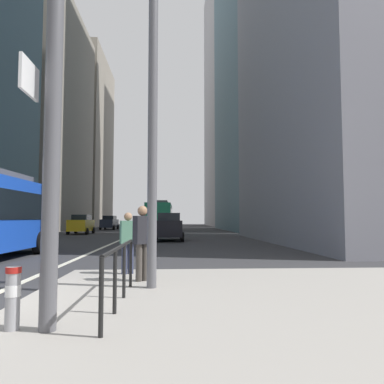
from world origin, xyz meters
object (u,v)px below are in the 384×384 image
object	(u,v)px
car_oncoming_mid	(81,224)
car_oncoming_far	(109,222)
car_receding_near	(170,222)
pedestrian_waiting	(142,239)
street_lamp_post	(153,45)
city_bus_red_receding	(160,216)
bollard_right	(13,295)
car_receding_far	(169,227)
pedestrian_walking	(128,240)

from	to	relation	value
car_oncoming_mid	car_oncoming_far	xyz separation A→B (m)	(0.42, 15.05, 0.00)
car_receding_near	pedestrian_waiting	bearing A→B (deg)	-90.52
street_lamp_post	city_bus_red_receding	bearing A→B (deg)	91.31
car_oncoming_far	pedestrian_waiting	distance (m)	45.93
street_lamp_post	car_receding_near	bearing A→B (deg)	89.74
car_oncoming_mid	street_lamp_post	size ratio (longest dim) A/B	0.55
city_bus_red_receding	bollard_right	bearing A→B (deg)	-91.30
car_receding_near	car_oncoming_mid	bearing A→B (deg)	-108.51
car_receding_near	car_oncoming_far	xyz separation A→B (m)	(-8.43, -11.38, 0.00)
bollard_right	city_bus_red_receding	bearing A→B (deg)	88.70
car_receding_far	street_lamp_post	distance (m)	19.54
car_receding_near	pedestrian_waiting	distance (m)	56.63
street_lamp_post	pedestrian_walking	world-z (taller)	street_lamp_post
car_receding_near	bollard_right	size ratio (longest dim) A/B	5.29
car_receding_far	pedestrian_waiting	world-z (taller)	car_receding_far
car_receding_near	pedestrian_walking	bearing A→B (deg)	-91.00
car_oncoming_far	pedestrian_walking	size ratio (longest dim) A/B	2.94
pedestrian_waiting	car_receding_near	bearing A→B (deg)	89.48
bollard_right	car_receding_far	bearing A→B (deg)	85.05
city_bus_red_receding	pedestrian_waiting	size ratio (longest dim) A/B	6.85
car_oncoming_mid	pedestrian_waiting	bearing A→B (deg)	-74.57
city_bus_red_receding	car_oncoming_far	distance (m)	13.93
car_oncoming_mid	car_receding_far	world-z (taller)	same
car_receding_far	bollard_right	size ratio (longest dim) A/B	5.58
city_bus_red_receding	car_oncoming_far	world-z (taller)	city_bus_red_receding
car_oncoming_mid	pedestrian_waiting	distance (m)	31.32
car_oncoming_mid	bollard_right	world-z (taller)	car_oncoming_mid
street_lamp_post	car_oncoming_far	bearing A→B (deg)	100.05
car_oncoming_mid	street_lamp_post	distance (m)	32.50
city_bus_red_receding	car_receding_near	xyz separation A→B (m)	(1.04, 23.15, -0.85)
car_receding_near	pedestrian_walking	size ratio (longest dim) A/B	2.69
city_bus_red_receding	car_oncoming_far	size ratio (longest dim) A/B	2.53
street_lamp_post	pedestrian_waiting	bearing A→B (deg)	106.80
car_oncoming_far	city_bus_red_receding	bearing A→B (deg)	-57.88
car_oncoming_far	pedestrian_waiting	size ratio (longest dim) A/B	2.71
city_bus_red_receding	pedestrian_walking	xyz separation A→B (m)	(0.07, -32.33, -0.82)
car_receding_near	car_receding_far	size ratio (longest dim) A/B	0.95
car_oncoming_mid	pedestrian_walking	bearing A→B (deg)	-74.82
bollard_right	pedestrian_walking	size ratio (longest dim) A/B	0.51
street_lamp_post	bollard_right	world-z (taller)	street_lamp_post
car_receding_near	car_oncoming_far	bearing A→B (deg)	-126.53
car_oncoming_mid	bollard_right	size ratio (longest dim) A/B	5.55
city_bus_red_receding	pedestrian_waiting	world-z (taller)	city_bus_red_receding
car_receding_far	street_lamp_post	xyz separation A→B (m)	(-0.27, -19.06, 4.29)
car_receding_near	car_receding_far	world-z (taller)	same
pedestrian_walking	car_oncoming_mid	bearing A→B (deg)	105.18
pedestrian_waiting	pedestrian_walking	distance (m)	1.24
car_receding_near	bollard_right	bearing A→B (deg)	-91.79
street_lamp_post	pedestrian_waiting	distance (m)	4.28
bollard_right	pedestrian_waiting	size ratio (longest dim) A/B	0.47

